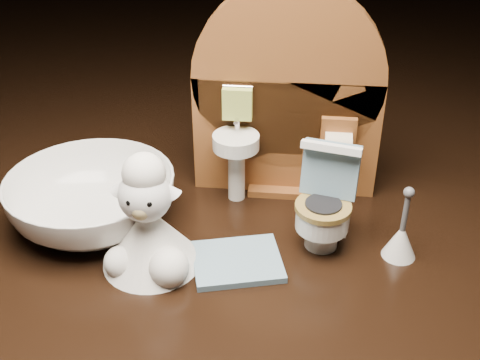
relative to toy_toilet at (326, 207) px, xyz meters
name	(u,v)px	position (x,y,z in m)	size (l,w,h in m)	color
backdrop_panel	(286,106)	(-0.03, 0.06, 0.04)	(0.13, 0.05, 0.15)	brown
toy_toilet	(326,207)	(0.00, 0.00, 0.00)	(0.04, 0.05, 0.07)	white
bath_mat	(237,261)	(-0.05, -0.03, -0.02)	(0.05, 0.04, 0.00)	#6B8EA2
toilet_brush	(401,238)	(0.05, -0.01, -0.01)	(0.02, 0.02, 0.05)	white
plush_lamb	(149,228)	(-0.11, -0.04, 0.00)	(0.06, 0.06, 0.08)	white
ceramic_bowl	(92,200)	(-0.15, 0.00, -0.01)	(0.11, 0.11, 0.04)	white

